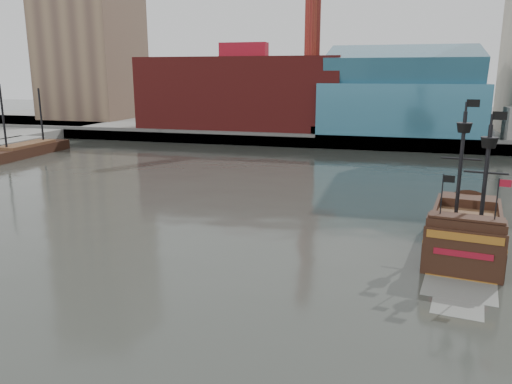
% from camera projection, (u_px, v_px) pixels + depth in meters
% --- Properties ---
extents(ground, '(400.00, 400.00, 0.00)m').
position_uv_depth(ground, '(243.00, 276.00, 34.66)').
color(ground, '#2D2F29').
rests_on(ground, ground).
extents(promenade_far, '(220.00, 60.00, 2.00)m').
position_uv_depth(promenade_far, '(355.00, 128.00, 120.57)').
color(promenade_far, slate).
rests_on(promenade_far, ground).
extents(seawall, '(220.00, 1.00, 2.60)m').
position_uv_depth(seawall, '(342.00, 142.00, 92.87)').
color(seawall, '#4C4C49').
rests_on(seawall, ground).
extents(skyline, '(149.00, 45.00, 62.00)m').
position_uv_depth(skyline, '(382.00, 22.00, 106.78)').
color(skyline, brown).
rests_on(skyline, promenade_far).
extents(pirate_ship, '(7.34, 17.42, 12.64)m').
position_uv_depth(pirate_ship, '(465.00, 236.00, 39.63)').
color(pirate_ship, black).
rests_on(pirate_ship, ground).
extents(docked_vessel, '(4.96, 18.87, 12.73)m').
position_uv_depth(docked_vessel, '(27.00, 151.00, 85.51)').
color(docked_vessel, black).
rests_on(docked_vessel, ground).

